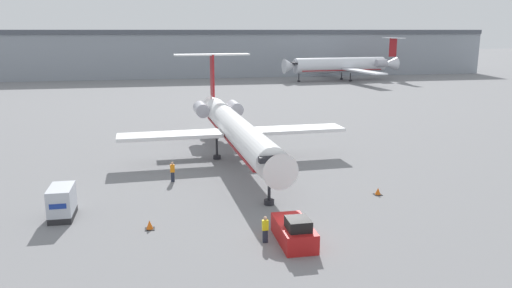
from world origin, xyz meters
TOP-DOWN VIEW (x-y plane):
  - ground_plane at (0.00, 0.00)m, footprint 600.00×600.00m
  - terminal_building at (0.00, 120.00)m, footprint 180.00×16.80m
  - airplane_main at (-0.69, 21.21)m, footprint 23.66×32.99m
  - pushback_tug at (-0.11, -0.07)m, footprint 2.01×4.50m
  - luggage_cart at (-15.35, 7.25)m, footprint 1.62×2.99m
  - worker_near_tug at (-1.92, 0.25)m, footprint 0.40×0.25m
  - worker_by_wing at (-7.27, 14.67)m, footprint 0.40×0.26m
  - traffic_cone_left at (-9.18, 3.89)m, footprint 0.65×0.65m
  - traffic_cone_right at (9.18, 7.69)m, footprint 0.63×0.63m
  - airplane_parked_far_left at (40.46, 98.53)m, footprint 33.01×38.94m

SIDE VIEW (x-z plane):
  - ground_plane at x=0.00m, z-range 0.00..0.00m
  - traffic_cone_right at x=9.18m, z-range -0.02..0.59m
  - traffic_cone_left at x=-9.18m, z-range -0.02..0.63m
  - pushback_tug at x=-0.11m, z-range -0.24..1.71m
  - worker_near_tug at x=-1.92m, z-range 0.04..1.80m
  - worker_by_wing at x=-7.27m, z-range 0.05..1.88m
  - luggage_cart at x=-15.35m, z-range 0.00..2.34m
  - airplane_main at x=-0.69m, z-range -1.59..8.69m
  - airplane_parked_far_left at x=40.46m, z-range -1.48..9.75m
  - terminal_building at x=0.00m, z-range 0.03..13.35m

